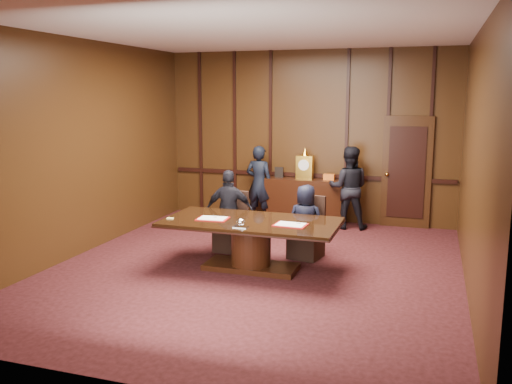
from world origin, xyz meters
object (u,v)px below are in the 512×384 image
at_px(sideboard, 304,199).
at_px(signatory_right, 306,222).
at_px(witness_left, 259,183).
at_px(witness_right, 349,188).
at_px(conference_table, 251,237).
at_px(signatory_left, 229,211).

distance_m(sideboard, signatory_right, 2.56).
distance_m(witness_left, witness_right, 1.87).
xyz_separation_m(sideboard, conference_table, (-0.05, -3.28, 0.02)).
bearing_deg(witness_right, signatory_left, 47.07).
height_order(signatory_left, witness_right, witness_right).
relative_size(sideboard, conference_table, 0.61).
height_order(conference_table, witness_right, witness_right).
bearing_deg(sideboard, signatory_left, -105.82).
distance_m(signatory_right, witness_right, 2.27).
xyz_separation_m(conference_table, witness_right, (0.99, 3.03, 0.30)).
bearing_deg(sideboard, conference_table, -90.94).
xyz_separation_m(conference_table, signatory_left, (-0.65, 0.80, 0.18)).
distance_m(conference_table, signatory_right, 1.03).
bearing_deg(signatory_right, witness_left, -52.88).
distance_m(signatory_left, witness_right, 2.78).
relative_size(signatory_left, witness_right, 0.85).
relative_size(sideboard, witness_right, 0.99).
bearing_deg(signatory_right, signatory_left, 3.80).
xyz_separation_m(conference_table, witness_left, (-0.88, 3.12, 0.28)).
relative_size(conference_table, witness_left, 1.66).
height_order(signatory_right, witness_left, witness_left).
height_order(sideboard, signatory_right, sideboard).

